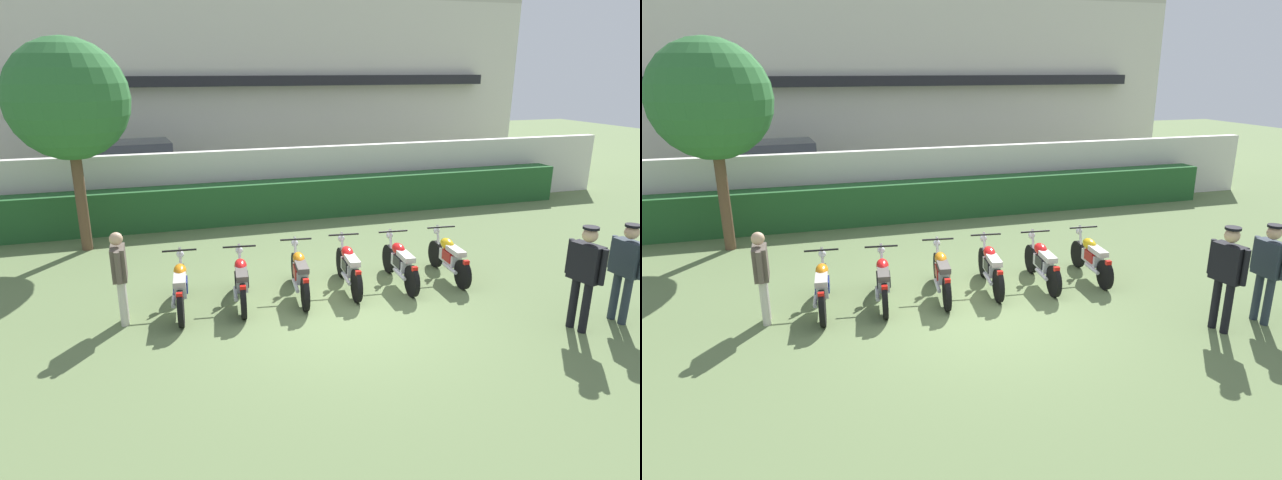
% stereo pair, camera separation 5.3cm
% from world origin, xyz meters
% --- Properties ---
extents(ground, '(60.00, 60.00, 0.00)m').
position_xyz_m(ground, '(0.00, 0.00, 0.00)').
color(ground, '#607547').
extents(building, '(24.31, 6.50, 6.85)m').
position_xyz_m(building, '(0.00, 15.45, 3.43)').
color(building, beige).
rests_on(building, ground).
extents(compound_wall, '(23.09, 0.30, 1.88)m').
position_xyz_m(compound_wall, '(0.00, 7.09, 0.94)').
color(compound_wall, silver).
rests_on(compound_wall, ground).
extents(hedge_row, '(18.47, 0.70, 1.08)m').
position_xyz_m(hedge_row, '(0.00, 6.39, 0.54)').
color(hedge_row, '#235628').
rests_on(hedge_row, ground).
extents(parked_car, '(4.64, 2.38, 1.89)m').
position_xyz_m(parked_car, '(-3.48, 9.77, 0.94)').
color(parked_car, navy).
rests_on(parked_car, ground).
extents(tree_near_inspector, '(2.61, 2.61, 4.72)m').
position_xyz_m(tree_near_inspector, '(-4.50, 5.12, 3.39)').
color(tree_near_inspector, brown).
rests_on(tree_near_inspector, ground).
extents(motorcycle_in_row_0, '(0.60, 1.90, 0.96)m').
position_xyz_m(motorcycle_in_row_0, '(-2.62, 1.01, 0.45)').
color(motorcycle_in_row_0, black).
rests_on(motorcycle_in_row_0, ground).
extents(motorcycle_in_row_1, '(0.60, 1.80, 0.96)m').
position_xyz_m(motorcycle_in_row_1, '(-1.58, 0.96, 0.45)').
color(motorcycle_in_row_1, black).
rests_on(motorcycle_in_row_1, ground).
extents(motorcycle_in_row_2, '(0.60, 1.93, 0.96)m').
position_xyz_m(motorcycle_in_row_2, '(-0.48, 1.02, 0.45)').
color(motorcycle_in_row_2, black).
rests_on(motorcycle_in_row_2, ground).
extents(motorcycle_in_row_3, '(0.60, 1.86, 0.96)m').
position_xyz_m(motorcycle_in_row_3, '(0.50, 1.07, 0.45)').
color(motorcycle_in_row_3, black).
rests_on(motorcycle_in_row_3, ground).
extents(motorcycle_in_row_4, '(0.60, 1.87, 0.95)m').
position_xyz_m(motorcycle_in_row_4, '(1.54, 0.99, 0.44)').
color(motorcycle_in_row_4, black).
rests_on(motorcycle_in_row_4, ground).
extents(motorcycle_in_row_5, '(0.60, 1.82, 0.94)m').
position_xyz_m(motorcycle_in_row_5, '(2.63, 1.01, 0.44)').
color(motorcycle_in_row_5, black).
rests_on(motorcycle_in_row_5, ground).
extents(inspector_person, '(0.22, 0.64, 1.57)m').
position_xyz_m(inspector_person, '(-3.57, 0.79, 0.92)').
color(inspector_person, beige).
rests_on(inspector_person, ground).
extents(officer_0, '(0.31, 0.68, 1.74)m').
position_xyz_m(officer_0, '(3.43, -1.67, 1.04)').
color(officer_0, black).
rests_on(officer_0, ground).
extents(officer_1, '(0.24, 0.67, 1.69)m').
position_xyz_m(officer_1, '(4.30, -1.63, 1.00)').
color(officer_1, '#28333D').
rests_on(officer_1, ground).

